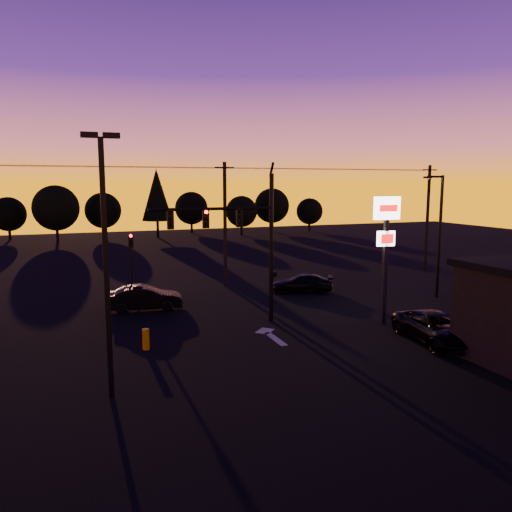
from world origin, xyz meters
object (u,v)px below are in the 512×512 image
at_px(car_right, 302,283).
at_px(suv_parked, 437,328).
at_px(parking_lot_light, 105,249).
at_px(pylon_sign, 386,233).
at_px(streetlight, 439,231).
at_px(traffic_signal_mast, 243,232).
at_px(car_mid, 145,298).
at_px(secondary_signal, 131,257).
at_px(bollard, 146,339).

distance_m(car_right, suv_parked, 12.26).
distance_m(parking_lot_light, pylon_sign, 15.19).
bearing_deg(streetlight, traffic_signal_mast, -173.86).
xyz_separation_m(car_mid, suv_parked, (12.04, -11.11, -0.03)).
height_order(traffic_signal_mast, parking_lot_light, parking_lot_light).
bearing_deg(car_mid, pylon_sign, -115.22).
xyz_separation_m(traffic_signal_mast, car_right, (6.39, 6.04, -4.32)).
bearing_deg(parking_lot_light, car_right, 43.39).
xyz_separation_m(streetlight, car_right, (-7.62, 4.53, -3.80)).
bearing_deg(streetlight, car_right, 149.27).
xyz_separation_m(car_mid, car_right, (10.89, 1.10, -0.11)).
xyz_separation_m(car_right, suv_parked, (1.14, -12.21, 0.08)).
xyz_separation_m(traffic_signal_mast, secondary_signal, (-4.90, 7.49, -2.07)).
distance_m(traffic_signal_mast, pylon_sign, 7.52).
relative_size(traffic_signal_mast, secondary_signal, 1.97).
xyz_separation_m(secondary_signal, bollard, (-0.60, -9.81, -2.38)).
height_order(car_mid, suv_parked, car_mid).
height_order(secondary_signal, pylon_sign, pylon_sign).
distance_m(streetlight, car_right, 9.65).
relative_size(car_mid, suv_parked, 0.88).
distance_m(traffic_signal_mast, secondary_signal, 9.19).
bearing_deg(car_mid, bollard, 179.62).
bearing_deg(streetlight, suv_parked, -130.17).
relative_size(secondary_signal, streetlight, 0.54).
relative_size(pylon_sign, suv_parked, 1.36).
distance_m(car_mid, suv_parked, 16.38).
height_order(secondary_signal, bollard, secondary_signal).
distance_m(parking_lot_light, suv_parked, 15.63).
bearing_deg(pylon_sign, bollard, 179.20).
bearing_deg(bollard, car_right, 35.11).
height_order(traffic_signal_mast, car_right, traffic_signal_mast).
xyz_separation_m(traffic_signal_mast, car_mid, (-4.51, 4.94, -4.21)).
bearing_deg(streetlight, secondary_signal, 162.44).
xyz_separation_m(pylon_sign, car_right, (-0.71, 8.53, -4.30)).
distance_m(bollard, car_mid, 7.33).
bearing_deg(suv_parked, bollard, 170.49).
xyz_separation_m(traffic_signal_mast, streetlight, (14.01, 1.51, -0.52)).
distance_m(traffic_signal_mast, bollard, 7.45).
bearing_deg(secondary_signal, car_mid, -81.27).
xyz_separation_m(pylon_sign, bollard, (-12.60, 0.18, -4.44)).
distance_m(pylon_sign, suv_parked, 5.61).
height_order(traffic_signal_mast, secondary_signal, traffic_signal_mast).
height_order(bollard, car_mid, car_mid).
height_order(pylon_sign, car_right, pylon_sign).
bearing_deg(car_mid, parking_lot_light, 173.77).
height_order(secondary_signal, car_mid, secondary_signal).
bearing_deg(pylon_sign, traffic_signal_mast, 160.64).
xyz_separation_m(secondary_signal, suv_parked, (12.43, -13.66, -2.16)).
xyz_separation_m(bollard, car_mid, (0.99, 7.25, 0.25)).
bearing_deg(streetlight, bollard, -168.91).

